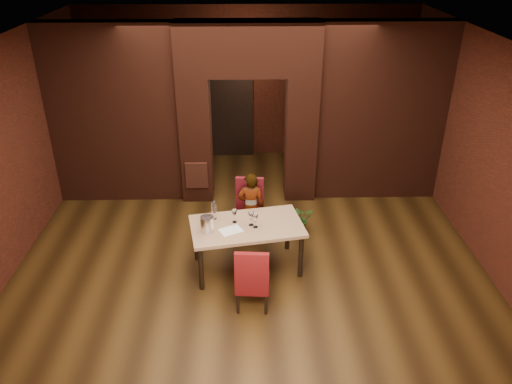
# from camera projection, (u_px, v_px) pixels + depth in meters

# --- Properties ---
(floor) EXTENTS (8.00, 8.00, 0.00)m
(floor) POSITION_uv_depth(u_px,v_px,m) (250.00, 254.00, 7.81)
(floor) COLOR #412A10
(floor) RESTS_ON ground
(ceiling) EXTENTS (7.00, 8.00, 0.04)m
(ceiling) POSITION_uv_depth(u_px,v_px,m) (249.00, 46.00, 6.32)
(ceiling) COLOR silver
(ceiling) RESTS_ON ground
(wall_back) EXTENTS (7.00, 0.04, 3.20)m
(wall_back) POSITION_uv_depth(u_px,v_px,m) (248.00, 84.00, 10.60)
(wall_back) COLOR #602314
(wall_back) RESTS_ON ground
(wall_left) EXTENTS (0.04, 8.00, 3.20)m
(wall_left) POSITION_uv_depth(u_px,v_px,m) (0.00, 163.00, 7.00)
(wall_left) COLOR #602314
(wall_left) RESTS_ON ground
(wall_right) EXTENTS (0.04, 8.00, 3.20)m
(wall_right) POSITION_uv_depth(u_px,v_px,m) (494.00, 159.00, 7.13)
(wall_right) COLOR #602314
(wall_right) RESTS_ON ground
(pillar_left) EXTENTS (0.55, 0.55, 2.30)m
(pillar_left) POSITION_uv_depth(u_px,v_px,m) (196.00, 139.00, 9.02)
(pillar_left) COLOR maroon
(pillar_left) RESTS_ON ground
(pillar_right) EXTENTS (0.55, 0.55, 2.30)m
(pillar_right) POSITION_uv_depth(u_px,v_px,m) (301.00, 138.00, 9.06)
(pillar_right) COLOR maroon
(pillar_right) RESTS_ON ground
(lintel) EXTENTS (2.45, 0.55, 0.90)m
(lintel) POSITION_uv_depth(u_px,v_px,m) (248.00, 48.00, 8.30)
(lintel) COLOR maroon
(lintel) RESTS_ON ground
(wing_wall_left) EXTENTS (2.28, 0.35, 3.20)m
(wing_wall_left) POSITION_uv_depth(u_px,v_px,m) (115.00, 115.00, 8.79)
(wing_wall_left) COLOR maroon
(wing_wall_left) RESTS_ON ground
(wing_wall_right) EXTENTS (2.28, 0.35, 3.20)m
(wing_wall_right) POSITION_uv_depth(u_px,v_px,m) (381.00, 114.00, 8.88)
(wing_wall_right) COLOR maroon
(wing_wall_right) RESTS_ON ground
(vent_panel) EXTENTS (0.40, 0.03, 0.50)m
(vent_panel) POSITION_uv_depth(u_px,v_px,m) (197.00, 176.00, 9.04)
(vent_panel) COLOR #A54A30
(vent_panel) RESTS_ON ground
(rear_door) EXTENTS (0.90, 0.08, 2.10)m
(rear_door) POSITION_uv_depth(u_px,v_px,m) (229.00, 110.00, 10.80)
(rear_door) COLOR black
(rear_door) RESTS_ON ground
(rear_door_frame) EXTENTS (1.02, 0.04, 2.22)m
(rear_door_frame) POSITION_uv_depth(u_px,v_px,m) (229.00, 110.00, 10.76)
(rear_door_frame) COLOR black
(rear_door_frame) RESTS_ON ground
(dining_table) EXTENTS (1.73, 1.17, 0.75)m
(dining_table) POSITION_uv_depth(u_px,v_px,m) (247.00, 246.00, 7.33)
(dining_table) COLOR tan
(dining_table) RESTS_ON ground
(chair_far) EXTENTS (0.49, 0.49, 1.00)m
(chair_far) POSITION_uv_depth(u_px,v_px,m) (249.00, 211.00, 8.02)
(chair_far) COLOR maroon
(chair_far) RESTS_ON ground
(chair_near) EXTENTS (0.47, 0.47, 0.96)m
(chair_near) POSITION_uv_depth(u_px,v_px,m) (253.00, 276.00, 6.54)
(chair_near) COLOR maroon
(chair_near) RESTS_ON ground
(person_seated) EXTENTS (0.43, 0.29, 1.19)m
(person_seated) POSITION_uv_depth(u_px,v_px,m) (251.00, 207.00, 7.93)
(person_seated) COLOR silver
(person_seated) RESTS_ON ground
(wine_glass_a) EXTENTS (0.08, 0.08, 0.20)m
(wine_glass_a) POSITION_uv_depth(u_px,v_px,m) (234.00, 216.00, 7.18)
(wine_glass_a) COLOR silver
(wine_glass_a) RESTS_ON dining_table
(wine_glass_b) EXTENTS (0.09, 0.09, 0.21)m
(wine_glass_b) POSITION_uv_depth(u_px,v_px,m) (251.00, 219.00, 7.11)
(wine_glass_b) COLOR white
(wine_glass_b) RESTS_ON dining_table
(wine_glass_c) EXTENTS (0.08, 0.08, 0.21)m
(wine_glass_c) POSITION_uv_depth(u_px,v_px,m) (255.00, 221.00, 7.05)
(wine_glass_c) COLOR white
(wine_glass_c) RESTS_ON dining_table
(tasting_sheet) EXTENTS (0.37, 0.34, 0.00)m
(tasting_sheet) POSITION_uv_depth(u_px,v_px,m) (231.00, 230.00, 7.02)
(tasting_sheet) COLOR white
(tasting_sheet) RESTS_ON dining_table
(wine_bucket) EXTENTS (0.19, 0.19, 0.23)m
(wine_bucket) POSITION_uv_depth(u_px,v_px,m) (207.00, 224.00, 6.95)
(wine_bucket) COLOR silver
(wine_bucket) RESTS_ON dining_table
(water_bottle) EXTENTS (0.07, 0.07, 0.29)m
(water_bottle) POSITION_uv_depth(u_px,v_px,m) (214.00, 210.00, 7.24)
(water_bottle) COLOR white
(water_bottle) RESTS_ON dining_table
(potted_plant) EXTENTS (0.48, 0.44, 0.47)m
(potted_plant) POSITION_uv_depth(u_px,v_px,m) (300.00, 219.00, 8.31)
(potted_plant) COLOR #306123
(potted_plant) RESTS_ON ground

